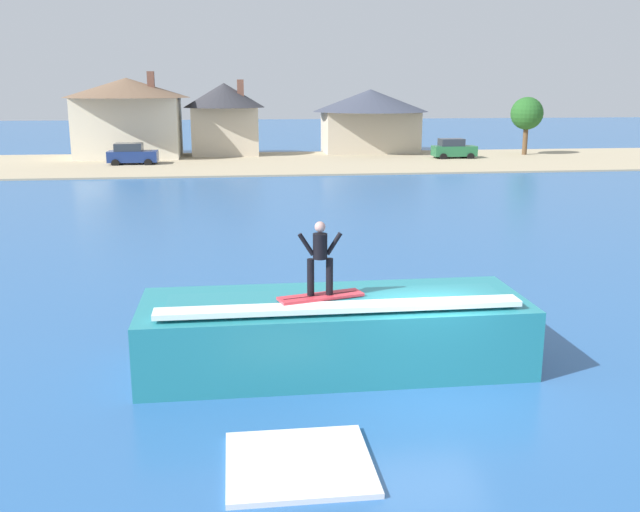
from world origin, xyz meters
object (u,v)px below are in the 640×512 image
(house_gabled_white, at_px, (370,114))
(car_near_shore, at_px, (132,154))
(house_small_cottage, at_px, (225,114))
(surfboard, at_px, (321,296))
(surfer, at_px, (320,254))
(car_far_shore, at_px, (453,149))
(tree_short_bushy, at_px, (527,114))
(tree_tall_bare, at_px, (123,103))
(wave_crest, at_px, (334,331))
(house_with_chimney, at_px, (128,112))

(house_gabled_white, bearing_deg, car_near_shore, -159.07)
(house_small_cottage, bearing_deg, surfboard, -87.45)
(surfer, distance_m, house_small_cottage, 52.59)
(car_far_shore, bearing_deg, tree_short_bushy, 16.83)
(surfer, xyz_separation_m, tree_short_bushy, (25.64, 49.19, 1.10))
(tree_tall_bare, xyz_separation_m, tree_short_bushy, (37.07, -3.01, -1.06))
(tree_tall_bare, bearing_deg, house_gabled_white, 3.22)
(car_near_shore, relative_size, tree_short_bushy, 0.74)
(surfboard, bearing_deg, tree_short_bushy, 62.49)
(wave_crest, distance_m, house_gabled_white, 54.36)
(surfboard, relative_size, surfer, 1.19)
(car_near_shore, distance_m, house_small_cottage, 10.99)
(wave_crest, relative_size, surfboard, 4.46)
(wave_crest, height_order, house_small_cottage, house_small_cottage)
(house_with_chimney, height_order, tree_short_bushy, house_with_chimney)
(car_near_shore, height_order, car_far_shore, same)
(surfboard, xyz_separation_m, car_far_shore, (17.96, 46.90, -0.90))
(car_near_shore, height_order, tree_tall_bare, tree_tall_bare)
(wave_crest, xyz_separation_m, house_with_chimney, (-11.30, 50.94, 3.31))
(wave_crest, distance_m, house_with_chimney, 52.29)
(car_far_shore, bearing_deg, house_gabled_white, 133.70)
(surfer, bearing_deg, house_small_cottage, 92.54)
(surfer, distance_m, car_near_shore, 46.36)
(house_gabled_white, bearing_deg, car_far_shore, -46.30)
(surfboard, distance_m, car_near_shore, 46.36)
(wave_crest, distance_m, house_small_cottage, 52.28)
(surfboard, bearing_deg, house_small_cottage, 92.55)
(house_gabled_white, distance_m, house_small_cottage, 14.00)
(surfboard, xyz_separation_m, tree_tall_bare, (-11.44, 52.23, 3.11))
(surfer, relative_size, tree_short_bushy, 0.31)
(surfer, xyz_separation_m, tree_tall_bare, (-11.43, 52.21, 2.15))
(car_near_shore, height_order, house_with_chimney, house_with_chimney)
(house_gabled_white, bearing_deg, wave_crest, -101.97)
(car_far_shore, xyz_separation_m, tree_tall_bare, (-29.40, 5.33, 4.02))
(wave_crest, relative_size, house_with_chimney, 0.79)
(house_with_chimney, bearing_deg, house_gabled_white, 5.47)
(surfboard, distance_m, surfer, 0.96)
(wave_crest, relative_size, tree_short_bushy, 1.62)
(car_near_shore, distance_m, house_gabled_white, 23.32)
(car_near_shore, height_order, house_gabled_white, house_gabled_white)
(surfer, bearing_deg, car_far_shore, 69.02)
(house_with_chimney, bearing_deg, surfboard, -77.98)
(house_small_cottage, bearing_deg, house_gabled_white, 4.02)
(car_far_shore, xyz_separation_m, house_with_chimney, (-28.89, 4.47, 3.22))
(wave_crest, relative_size, house_gabled_white, 0.80)
(surfboard, bearing_deg, tree_tall_bare, 102.36)
(wave_crest, xyz_separation_m, house_small_cottage, (-2.71, 52.12, 3.09))
(car_near_shore, xyz_separation_m, house_small_cottage, (7.66, 7.29, 3.00))
(car_far_shore, xyz_separation_m, tree_short_bushy, (7.67, 2.32, 2.96))
(wave_crest, xyz_separation_m, house_gabled_white, (11.25, 53.10, 2.93))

